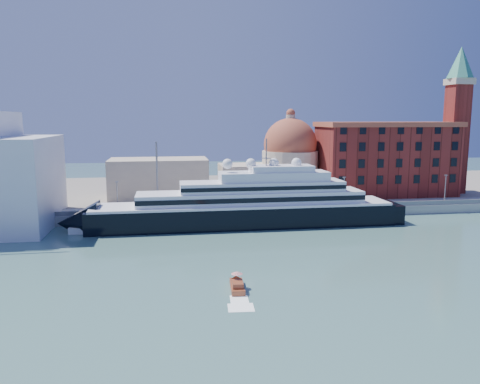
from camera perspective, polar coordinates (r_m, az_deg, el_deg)
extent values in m
plane|color=#3B6665|center=(94.15, 2.12, -7.30)|extent=(400.00, 400.00, 0.00)
cube|color=gray|center=(126.44, -0.83, -2.49)|extent=(180.00, 10.00, 2.50)
cube|color=slate|center=(166.56, -2.82, 0.20)|extent=(260.00, 72.00, 2.00)
cube|color=slate|center=(121.71, -0.53, -2.05)|extent=(180.00, 0.10, 1.20)
cube|color=black|center=(115.75, 0.37, -3.13)|extent=(74.56, 11.47, 6.21)
cone|color=black|center=(116.18, -19.11, -3.59)|extent=(9.56, 11.47, 11.47)
cube|color=black|center=(127.13, 17.21, -2.53)|extent=(5.74, 10.52, 5.74)
cube|color=white|center=(115.10, 0.38, -1.50)|extent=(72.65, 11.66, 0.57)
cube|color=white|center=(115.12, 1.32, -0.63)|extent=(55.44, 9.56, 2.87)
cube|color=black|center=(110.49, 1.76, -1.04)|extent=(55.44, 0.15, 1.15)
cube|color=white|center=(115.24, 2.72, 0.72)|extent=(40.15, 8.60, 2.49)
cube|color=white|center=(115.54, 4.13, 1.92)|extent=(26.77, 7.65, 2.29)
cube|color=white|center=(115.76, 5.06, 2.88)|extent=(15.29, 6.69, 1.53)
cylinder|color=slate|center=(114.55, 3.23, 4.85)|extent=(0.29, 0.29, 6.69)
sphere|color=white|center=(113.15, -1.53, 3.45)|extent=(2.49, 2.49, 2.49)
sphere|color=white|center=(114.03, 1.33, 3.49)|extent=(2.49, 2.49, 2.49)
sphere|color=white|center=(115.18, 4.15, 3.53)|extent=(2.49, 2.49, 2.49)
sphere|color=white|center=(116.61, 6.90, 3.55)|extent=(2.49, 2.49, 2.49)
cube|color=white|center=(114.73, -16.94, -4.39)|extent=(12.75, 4.96, 1.67)
cube|color=white|center=(114.03, -15.95, -3.73)|extent=(4.33, 2.87, 1.25)
cube|color=brown|center=(74.22, -0.35, -11.54)|extent=(2.50, 6.27, 1.02)
cube|color=brown|center=(72.96, -0.29, -11.18)|extent=(1.82, 2.67, 0.82)
cylinder|color=slate|center=(74.26, -0.38, -10.48)|extent=(0.06, 0.06, 1.63)
cone|color=red|center=(73.96, -0.38, -9.80)|extent=(1.84, 1.84, 0.41)
cube|color=maroon|center=(157.46, 17.31, 3.69)|extent=(42.00, 18.00, 22.00)
cube|color=#9C4A33|center=(156.91, 17.51, 7.88)|extent=(43.00, 19.00, 1.50)
cube|color=maroon|center=(169.03, 24.77, 5.82)|extent=(6.00, 6.00, 35.00)
cube|color=beige|center=(169.29, 25.19, 12.08)|extent=(7.00, 7.00, 2.00)
cone|color=#419076|center=(169.81, 25.33, 14.09)|extent=(8.40, 8.40, 10.00)
cylinder|color=beige|center=(152.89, 6.08, 2.39)|extent=(18.00, 18.00, 14.00)
sphere|color=#9C4A33|center=(152.13, 6.14, 5.76)|extent=(17.00, 17.00, 17.00)
cylinder|color=beige|center=(151.90, 6.19, 8.78)|extent=(3.00, 3.00, 3.00)
cube|color=beige|center=(148.18, 1.03, 1.46)|extent=(18.00, 14.00, 10.00)
cube|color=beige|center=(147.86, -9.86, 1.70)|extent=(30.00, 16.00, 12.00)
cylinder|color=slate|center=(121.97, -14.72, -0.70)|extent=(0.24, 0.24, 8.00)
cube|color=slate|center=(121.37, -14.80, 1.21)|extent=(0.80, 0.30, 0.25)
cylinder|color=slate|center=(122.57, -0.63, -0.36)|extent=(0.24, 0.24, 8.00)
cube|color=slate|center=(121.98, -0.64, 1.54)|extent=(0.80, 0.30, 0.25)
cylinder|color=slate|center=(130.27, 12.54, -0.02)|extent=(0.24, 0.24, 8.00)
cube|color=slate|center=(129.71, 12.60, 1.77)|extent=(0.80, 0.30, 0.25)
cylinder|color=slate|center=(143.93, 23.73, 0.27)|extent=(0.24, 0.24, 8.00)
cube|color=slate|center=(143.42, 23.83, 1.89)|extent=(0.80, 0.30, 0.25)
cylinder|color=slate|center=(122.62, -10.07, 1.87)|extent=(0.50, 0.50, 18.00)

